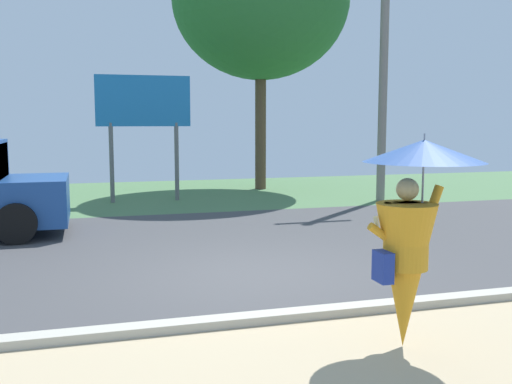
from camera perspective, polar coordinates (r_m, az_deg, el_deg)
The scene contains 4 objects.
ground_plane at distance 11.52m, azimuth -4.41°, elevation -4.62°, with size 40.00×22.00×0.20m.
monk_pedestrian at distance 5.98m, azimuth 14.79°, elevation -3.64°, with size 1.18×1.18×2.13m.
utility_pole at distance 17.03m, azimuth 12.30°, elevation 12.67°, with size 1.80×0.24×7.65m.
roadside_billboard at distance 16.71m, azimuth -10.86°, elevation 7.81°, with size 2.60×0.12×3.50m.
Camera 1 is at (-2.28, -8.11, 2.25)m, focal length 41.22 mm.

